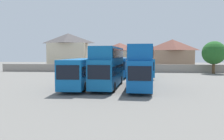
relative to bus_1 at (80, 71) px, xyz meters
name	(u,v)px	position (x,y,z in m)	size (l,w,h in m)	color
ground	(119,74)	(3.64, 18.05, -1.98)	(140.00, 140.00, 0.00)	slate
depot_boundary_wall	(120,68)	(3.64, 23.77, -1.08)	(56.00, 0.50, 1.80)	gray
bus_1	(80,71)	(0.00, 0.00, 0.00)	(2.83, 11.28, 3.48)	#0F5FA7
bus_2	(108,65)	(3.44, 0.27, 0.77)	(3.26, 10.79, 4.89)	#0F5D9E
bus_3	(141,64)	(7.37, 0.08, 0.86)	(3.19, 11.63, 5.05)	#0D53A4
bus_4	(101,61)	(0.56, 14.25, 0.81)	(2.80, 11.22, 4.96)	#165BA1
bus_5	(120,66)	(4.09, 13.97, -0.04)	(2.53, 11.04, 3.40)	#185B9E
bus_6	(142,66)	(8.19, 14.13, -0.10)	(3.38, 11.79, 3.28)	#0B63A2
house_terrace_left	(68,51)	(-11.41, 34.06, 3.04)	(10.77, 6.34, 9.86)	beige
house_terrace_centre	(120,56)	(2.96, 34.07, 1.67)	(8.24, 7.90, 7.16)	#C6B293
house_terrace_right	(172,54)	(17.06, 34.65, 2.15)	(10.48, 7.79, 8.08)	#9E7A60
tree_left_of_lot	(214,53)	(23.35, 21.77, 2.37)	(4.84, 4.84, 6.80)	brown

